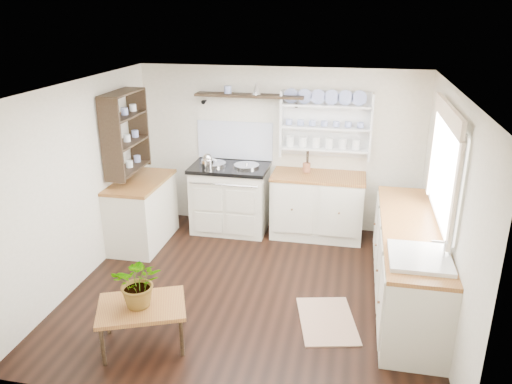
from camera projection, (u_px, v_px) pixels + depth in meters
floor at (252, 289)px, 5.75m from camera, size 4.00×3.80×0.01m
wall_back at (279, 149)px, 7.10m from camera, size 4.00×0.02×2.30m
wall_right at (447, 210)px, 4.98m from camera, size 0.02×3.80×2.30m
wall_left at (81, 183)px, 5.72m from camera, size 0.02×3.80×2.30m
ceiling at (251, 87)px, 4.95m from camera, size 4.00×3.80×0.01m
window at (445, 165)px, 4.98m from camera, size 0.08×1.55×1.22m
aga_cooker at (230, 197)px, 7.14m from camera, size 1.08×0.75×1.00m
back_cabinets at (317, 205)px, 6.95m from camera, size 1.27×0.63×0.90m
right_cabinets at (408, 263)px, 5.36m from camera, size 0.62×2.43×0.90m
belfast_sink at (418, 269)px, 4.56m from camera, size 0.55×0.60×0.45m
left_cabinets at (142, 211)px, 6.73m from camera, size 0.62×1.13×0.90m
plate_rack at (326, 124)px, 6.80m from camera, size 1.20×0.22×0.90m
high_shelf at (249, 96)px, 6.79m from camera, size 1.50×0.29×0.16m
left_shelving at (125, 132)px, 6.38m from camera, size 0.28×0.80×1.05m
kettle at (208, 162)px, 6.89m from camera, size 0.18×0.18×0.23m
utensil_crock at (306, 168)px, 6.88m from camera, size 0.11×0.11×0.12m
center_table at (142, 309)px, 4.67m from camera, size 0.96×0.83×0.44m
potted_plant at (139, 282)px, 4.57m from camera, size 0.52×0.48×0.50m
floor_rug at (327, 321)px, 5.15m from camera, size 0.72×0.95×0.02m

